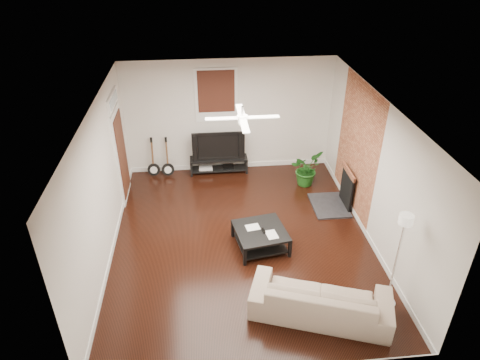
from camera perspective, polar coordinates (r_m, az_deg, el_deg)
The scene contains 14 objects.
room at distance 7.82m, azimuth 0.29°, elevation 0.09°, with size 5.01×6.01×2.81m.
brick_accent at distance 9.23m, azimuth 15.21°, elevation 4.02°, with size 0.02×2.20×2.80m, color brown.
fireplace at distance 9.58m, azimuth 12.84°, elevation -1.06°, with size 0.80×1.10×0.92m, color black.
window_back at distance 10.26m, azimuth -3.16°, elevation 11.12°, with size 1.00×0.06×1.30m, color #35130E.
door_left at distance 9.69m, azimuth -15.59°, elevation 4.28°, with size 0.08×1.00×2.50m, color white.
tv_stand at distance 10.80m, azimuth -2.82°, elevation 2.00°, with size 1.42×0.38×0.40m, color black.
tv at distance 10.56m, azimuth -2.90°, elevation 4.75°, with size 1.27×0.17×0.73m, color black.
coffee_table at distance 8.36m, azimuth 2.71°, elevation -7.68°, with size 0.93×0.93×0.39m, color black.
sofa at distance 7.13m, azimuth 10.62°, elevation -15.18°, with size 2.18×0.85×0.64m, color #C4AD93.
floor_lamp at distance 7.20m, azimuth 19.94°, elevation -10.13°, with size 0.29×0.29×1.78m, color silver, non-canonical shape.
potted_plant at distance 10.31m, azimuth 8.70°, elevation 1.48°, with size 0.73×0.63×0.81m, color #1B5418.
guitar_left at distance 10.70m, azimuth -11.51°, elevation 2.84°, with size 0.30×0.21×0.98m, color black, non-canonical shape.
guitar_right at distance 10.64m, azimuth -9.65°, elevation 2.87°, with size 0.30×0.21×0.98m, color black, non-canonical shape.
ceiling_fan at distance 7.28m, azimuth 0.32°, elevation 8.24°, with size 1.24×1.24×0.32m, color white, non-canonical shape.
Camera 1 is at (-0.71, -6.69, 5.38)m, focal length 32.23 mm.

